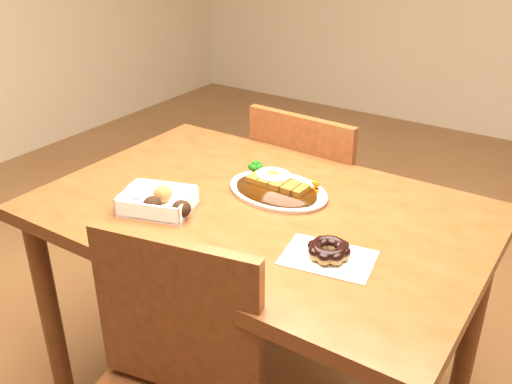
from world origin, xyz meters
The scene contains 5 objects.
table centered at (0.00, 0.00, 0.65)m, with size 1.20×0.80×0.75m.
chair_far centered at (-0.10, 0.53, 0.48)m, with size 0.44×0.44×0.87m.
katsu_curry_plate centered at (-0.01, 0.10, 0.77)m, with size 0.32×0.24×0.06m.
donut_box centered at (-0.23, -0.17, 0.78)m, with size 0.23×0.19×0.05m.
pon_de_ring centered at (0.27, -0.13, 0.77)m, with size 0.23×0.18×0.04m.
Camera 1 is at (0.75, -1.15, 1.48)m, focal length 40.00 mm.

